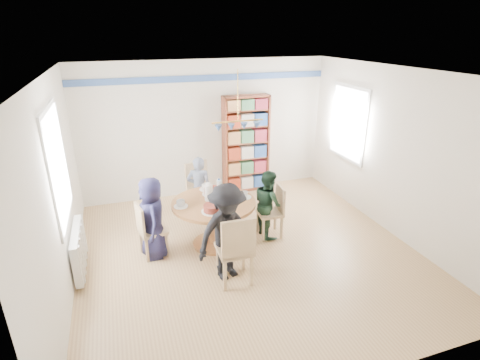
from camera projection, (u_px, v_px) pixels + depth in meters
name	position (u px, v px, depth m)	size (l,w,h in m)	color
ground	(248.00, 252.00, 5.82)	(5.00, 5.00, 0.00)	tan
room_shell	(215.00, 136.00, 5.89)	(5.00, 5.00, 5.00)	white
radiator	(79.00, 249.00, 5.24)	(0.12, 1.00, 0.60)	silver
dining_table	(214.00, 213.00, 5.82)	(1.30, 1.30, 0.75)	brown
chair_left	(148.00, 228.00, 5.55)	(0.45, 0.45, 0.86)	tan
chair_right	(274.00, 209.00, 6.14)	(0.41, 0.41, 0.87)	tan
chair_far	(201.00, 188.00, 6.74)	(0.58, 0.58, 1.02)	tan
chair_near	(236.00, 248.00, 4.89)	(0.47, 0.47, 1.03)	tan
person_left	(153.00, 218.00, 5.50)	(0.62, 0.40, 1.26)	#191836
person_right	(268.00, 203.00, 6.12)	(0.55, 0.43, 1.13)	#172F1E
person_far	(199.00, 189.00, 6.58)	(0.44, 0.29, 1.20)	gray
person_near	(227.00, 232.00, 4.99)	(0.90, 0.52, 1.39)	black
bookshelf	(246.00, 145.00, 7.74)	(0.96, 0.29, 2.01)	brown
tableware	(211.00, 197.00, 5.74)	(1.22, 1.22, 0.32)	white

